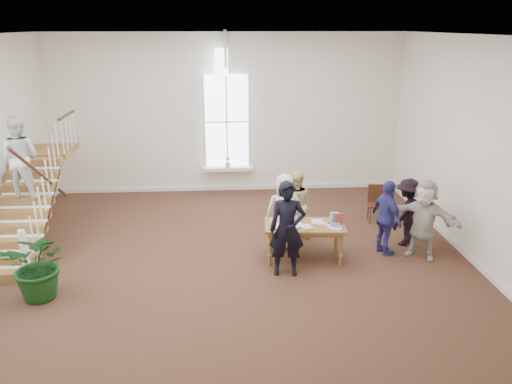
{
  "coord_description": "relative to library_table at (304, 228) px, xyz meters",
  "views": [
    {
      "loc": [
        -0.11,
        -9.66,
        4.69
      ],
      "look_at": [
        0.56,
        0.4,
        1.29
      ],
      "focal_mm": 35.0,
      "sensor_mm": 36.0,
      "label": 1
    }
  ],
  "objects": [
    {
      "name": "ground",
      "position": [
        -1.52,
        0.23,
        -0.69
      ],
      "size": [
        10.0,
        10.0,
        0.0
      ],
      "primitive_type": "plane",
      "color": "#472C1C",
      "rests_on": "ground"
    },
    {
      "name": "room_shell",
      "position": [
        -1.52,
        4.62,
        -0.29
      ],
      "size": [
        10.49,
        10.0,
        10.0
      ],
      "color": "white",
      "rests_on": "ground"
    },
    {
      "name": "staircase",
      "position": [
        -5.86,
        0.98,
        0.93
      ],
      "size": [
        1.1,
        4.1,
        2.92
      ],
      "color": "brown",
      "rests_on": "ground"
    },
    {
      "name": "library_table",
      "position": [
        0.0,
        0.0,
        0.0
      ],
      "size": [
        1.69,
        0.93,
        0.83
      ],
      "rotation": [
        0.0,
        0.0,
        -0.07
      ],
      "color": "brown",
      "rests_on": "ground"
    },
    {
      "name": "police_officer",
      "position": [
        -0.44,
        -0.65,
        0.26
      ],
      "size": [
        0.73,
        0.51,
        1.9
      ],
      "primitive_type": "imported",
      "rotation": [
        0.0,
        0.0,
        -0.08
      ],
      "color": "black",
      "rests_on": "ground"
    },
    {
      "name": "elderly_woman",
      "position": [
        -0.34,
        0.6,
        0.14
      ],
      "size": [
        0.84,
        0.57,
        1.67
      ],
      "primitive_type": "imported",
      "rotation": [
        0.0,
        0.0,
        3.09
      ],
      "color": "silver",
      "rests_on": "ground"
    },
    {
      "name": "person_yellow",
      "position": [
        -0.04,
        1.1,
        0.11
      ],
      "size": [
        0.87,
        0.73,
        1.6
      ],
      "primitive_type": "imported",
      "rotation": [
        0.0,
        0.0,
        3.32
      ],
      "color": "#E5DE8F",
      "rests_on": "ground"
    },
    {
      "name": "woman_cluster_a",
      "position": [
        1.77,
        0.12,
        0.13
      ],
      "size": [
        0.66,
        1.03,
        1.64
      ],
      "primitive_type": "imported",
      "rotation": [
        0.0,
        0.0,
        1.87
      ],
      "color": "navy",
      "rests_on": "ground"
    },
    {
      "name": "woman_cluster_b",
      "position": [
        2.37,
        0.57,
        0.07
      ],
      "size": [
        1.09,
        1.1,
        1.52
      ],
      "primitive_type": "imported",
      "rotation": [
        0.0,
        0.0,
        3.94
      ],
      "color": "black",
      "rests_on": "ground"
    },
    {
      "name": "woman_cluster_c",
      "position": [
        2.48,
        -0.08,
        0.16
      ],
      "size": [
        1.57,
        1.34,
        1.7
      ],
      "primitive_type": "imported",
      "rotation": [
        0.0,
        0.0,
        5.65
      ],
      "color": "beige",
      "rests_on": "ground"
    },
    {
      "name": "floor_plant",
      "position": [
        -4.92,
        -1.25,
        -0.04
      ],
      "size": [
        1.26,
        1.11,
        1.31
      ],
      "primitive_type": "imported",
      "rotation": [
        0.0,
        0.0,
        -0.08
      ],
      "color": "#123913",
      "rests_on": "ground"
    },
    {
      "name": "side_chair",
      "position": [
        2.14,
        2.03,
        -0.19
      ],
      "size": [
        0.44,
        0.44,
        0.91
      ],
      "rotation": [
        0.0,
        0.0,
        -0.12
      ],
      "color": "#331B0E",
      "rests_on": "ground"
    }
  ]
}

